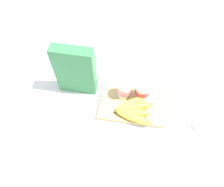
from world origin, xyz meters
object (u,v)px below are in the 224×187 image
object	(u,v)px
cereal_box	(75,71)
spoon	(190,124)
banana_bunch	(133,110)
cutting_board	(132,103)
yogurt_cup_front	(124,89)
yogurt_cup_back	(142,90)

from	to	relation	value
cereal_box	spoon	size ratio (longest dim) A/B	2.23
spoon	banana_bunch	bearing A→B (deg)	176.59
cutting_board	cereal_box	size ratio (longest dim) A/B	1.12
yogurt_cup_front	banana_bunch	xyz separation A→B (m)	(0.05, -0.09, -0.03)
banana_bunch	spoon	distance (m)	0.28
cereal_box	spoon	distance (m)	0.59
cereal_box	yogurt_cup_front	world-z (taller)	cereal_box
yogurt_cup_back	spoon	world-z (taller)	yogurt_cup_back
cutting_board	yogurt_cup_back	size ratio (longest dim) A/B	3.22
cereal_box	banana_bunch	size ratio (longest dim) A/B	1.49
cereal_box	banana_bunch	xyz separation A→B (m)	(0.29, -0.11, -0.10)
cutting_board	spoon	distance (m)	0.29
cereal_box	spoon	world-z (taller)	cereal_box
cutting_board	yogurt_cup_front	xyz separation A→B (m)	(-0.04, 0.04, 0.05)
yogurt_cup_back	cutting_board	bearing A→B (deg)	-135.07
cutting_board	yogurt_cup_back	distance (m)	0.08
cutting_board	spoon	bearing A→B (deg)	-14.39
cutting_board	yogurt_cup_front	size ratio (longest dim) A/B	3.48
yogurt_cup_front	yogurt_cup_back	size ratio (longest dim) A/B	0.93
cutting_board	cereal_box	xyz separation A→B (m)	(-0.28, 0.06, 0.13)
cutting_board	banana_bunch	size ratio (longest dim) A/B	1.67
yogurt_cup_back	spoon	bearing A→B (deg)	-25.57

